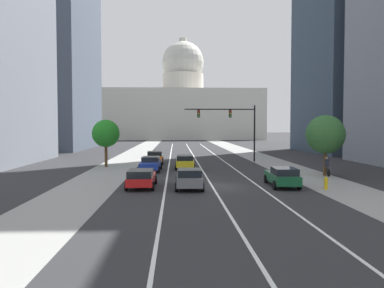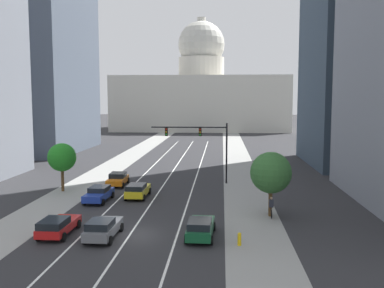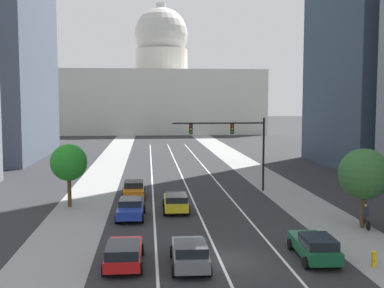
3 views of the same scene
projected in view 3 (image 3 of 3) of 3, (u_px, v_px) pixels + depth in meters
The scene contains 18 objects.
ground_plane at pixel (177, 164), 65.91m from camera, with size 400.00×400.00×0.00m, color #2B2B2D.
sidewalk_left at pixel (105, 171), 60.11m from camera, with size 4.58×130.00×0.01m, color gray.
sidewalk_right at pixel (250, 169), 61.79m from camera, with size 4.58×130.00×0.01m, color gray.
lane_stripe_left at pixel (152, 183), 50.72m from camera, with size 0.16×90.00×0.01m, color white.
lane_stripe_center at pixel (185, 183), 51.03m from camera, with size 0.16×90.00×0.01m, color white.
lane_stripe_right at pixel (217, 182), 51.35m from camera, with size 0.16×90.00×0.01m, color white.
capitol_building at pixel (162, 93), 133.76m from camera, with size 53.29×28.61×35.25m.
car_gray at pixel (190, 253), 25.19m from camera, with size 2.07×4.58×1.47m.
car_orange at pixel (134, 189), 43.51m from camera, with size 2.12×4.47×1.46m.
car_yellow at pixel (176, 202), 37.92m from camera, with size 2.08×4.62×1.47m.
car_blue at pixel (131, 208), 35.86m from camera, with size 2.17×4.69×1.43m.
car_green at pixel (314, 246), 26.41m from camera, with size 2.10×4.81×1.47m.
car_red at pixel (124, 253), 25.30m from camera, with size 2.07×4.62×1.40m.
traffic_signal_mast at pixel (235, 138), 46.03m from camera, with size 8.92×0.39×7.09m.
fire_hydrant at pixel (374, 258), 25.24m from camera, with size 0.26×0.35×0.91m.
cyclist at pixel (365, 217), 32.76m from camera, with size 0.37×1.70×1.72m.
street_tree_mid_right at pixel (364, 174), 32.79m from camera, with size 3.49×3.49×5.49m.
street_tree_near_left at pixel (69, 163), 39.33m from camera, with size 3.01×3.01×5.19m.
Camera 3 is at (-3.88, -25.31, 8.74)m, focal length 45.01 mm.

